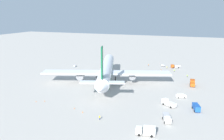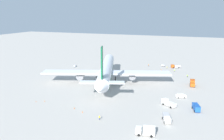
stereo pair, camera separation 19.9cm
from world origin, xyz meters
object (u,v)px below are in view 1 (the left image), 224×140
(ground_worker_5, at_px, (167,67))
(ground_worker_3, at_px, (100,118))
(service_truck_0, at_px, (167,118))
(traffic_cone_2, at_px, (36,101))
(airliner, at_px, (106,70))
(traffic_cone_3, at_px, (74,108))
(service_truck_5, at_px, (146,130))
(ground_worker_1, at_px, (161,70))
(service_truck_3, at_px, (169,103))
(traffic_cone_4, at_px, (45,101))
(service_truck_2, at_px, (196,107))
(ground_worker_4, at_px, (148,65))
(baggage_cart_1, at_px, (75,66))
(baggage_cart_0, at_px, (163,65))
(service_truck_4, at_px, (192,83))
(ground_worker_0, at_px, (174,71))
(service_van, at_px, (181,96))
(service_truck_1, at_px, (175,66))
(ground_worker_2, at_px, (187,76))
(traffic_cone_0, at_px, (83,112))

(ground_worker_5, bearing_deg, ground_worker_3, 173.80)
(service_truck_0, xyz_separation_m, traffic_cone_2, (-1.02, 58.27, -1.15))
(airliner, xyz_separation_m, traffic_cone_3, (-41.47, -2.75, -6.93))
(service_truck_5, bearing_deg, ground_worker_1, 6.94)
(service_truck_3, xyz_separation_m, traffic_cone_4, (-14.86, 53.39, -1.05))
(airliner, relative_size, service_truck_2, 11.48)
(service_truck_2, xyz_separation_m, ground_worker_4, (76.14, 37.26, -0.61))
(baggage_cart_1, bearing_deg, baggage_cart_0, -67.80)
(ground_worker_4, bearing_deg, service_truck_4, -139.98)
(service_truck_2, height_order, baggage_cart_1, service_truck_2)
(airliner, distance_m, service_truck_5, 64.07)
(ground_worker_5, bearing_deg, airliner, 150.69)
(ground_worker_1, bearing_deg, service_truck_4, -141.41)
(service_truck_2, xyz_separation_m, ground_worker_3, (-22.41, 33.59, -0.60))
(service_truck_5, height_order, traffic_cone_3, service_truck_5)
(service_truck_0, relative_size, traffic_cone_2, 11.73)
(ground_worker_0, bearing_deg, baggage_cart_0, 35.30)
(ground_worker_5, bearing_deg, service_truck_2, -162.55)
(service_truck_0, relative_size, service_van, 1.30)
(service_truck_2, relative_size, baggage_cart_0, 1.86)
(service_truck_0, height_order, traffic_cone_4, service_truck_0)
(service_truck_4, distance_m, service_truck_5, 64.62)
(ground_worker_1, bearing_deg, ground_worker_4, 42.95)
(service_truck_1, bearing_deg, ground_worker_1, 151.50)
(baggage_cart_1, height_order, ground_worker_1, ground_worker_1)
(service_truck_1, bearing_deg, service_van, -170.95)
(ground_worker_0, bearing_deg, service_truck_5, -178.42)
(baggage_cart_0, height_order, ground_worker_2, ground_worker_2)
(service_truck_2, bearing_deg, baggage_cart_0, 18.66)
(baggage_cart_1, bearing_deg, service_van, -117.02)
(service_truck_1, xyz_separation_m, traffic_cone_2, (-93.66, 50.35, -1.05))
(ground_worker_4, distance_m, traffic_cone_4, 94.03)
(service_truck_1, height_order, traffic_cone_3, service_truck_1)
(service_truck_0, xyz_separation_m, traffic_cone_3, (-1.85, 37.97, -1.15))
(service_van, relative_size, ground_worker_3, 2.93)
(service_truck_5, height_order, ground_worker_5, service_truck_5)
(service_truck_5, distance_m, ground_worker_3, 19.89)
(service_truck_3, distance_m, ground_worker_1, 64.06)
(baggage_cart_1, xyz_separation_m, ground_worker_3, (-77.38, -54.64, 0.18))
(service_truck_1, relative_size, ground_worker_2, 4.13)
(baggage_cart_1, height_order, traffic_cone_2, baggage_cart_1)
(traffic_cone_0, xyz_separation_m, traffic_cone_2, (3.02, 25.30, 0.00))
(traffic_cone_3, bearing_deg, airliner, 3.79)
(service_truck_2, relative_size, ground_worker_3, 3.86)
(ground_worker_4, bearing_deg, service_truck_2, -153.92)
(traffic_cone_4, bearing_deg, traffic_cone_0, -102.60)
(service_truck_1, bearing_deg, ground_worker_4, 95.40)
(service_truck_4, distance_m, ground_worker_5, 42.49)
(ground_worker_3, height_order, traffic_cone_0, ground_worker_3)
(service_truck_1, distance_m, service_truck_2, 79.97)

